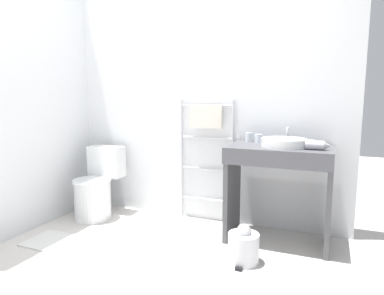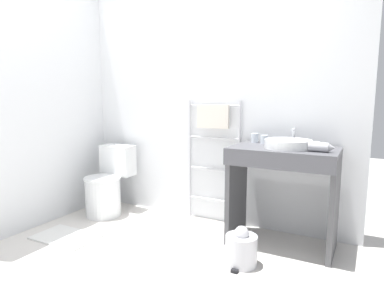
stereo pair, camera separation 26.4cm
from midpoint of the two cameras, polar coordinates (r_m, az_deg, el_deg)
name	(u,v)px [view 2 (the right image)]	position (r m, az deg, el deg)	size (l,w,h in m)	color
ground_plane	(118,281)	(2.51, -9.15, -21.21)	(12.00, 12.00, 0.00)	silver
wall_back	(209,103)	(3.43, 5.06, 7.46)	(2.91, 0.12, 2.36)	silver
wall_side	(49,103)	(3.65, -20.78, 7.01)	(0.12, 2.05, 2.36)	silver
toilet	(107,185)	(3.71, -11.95, -6.23)	(0.38, 0.53, 0.72)	white
towel_radiator	(213,136)	(3.32, 5.85, 1.88)	(0.55, 0.06, 1.20)	silver
vanity_counter	(282,181)	(2.93, 17.38, -5.43)	(0.84, 0.52, 0.83)	#4C4C51
sink_basin	(288,144)	(2.86, 18.29, 0.61)	(0.37, 0.37, 0.07)	white
faucet	(294,134)	(3.05, 18.98, 2.09)	(0.02, 0.10, 0.14)	silver
cup_near_wall	(255,138)	(3.12, 12.83, 1.54)	(0.06, 0.06, 0.08)	silver
cup_near_edge	(264,139)	(3.07, 14.39, 1.31)	(0.06, 0.06, 0.07)	silver
hair_dryer	(320,147)	(2.77, 23.19, 0.09)	(0.19, 0.17, 0.07)	#B7B7BC
trash_bin	(241,249)	(2.68, 11.15, -16.30)	(0.24, 0.27, 0.30)	silver
bath_mat	(66,237)	(3.28, -18.10, -14.02)	(0.56, 0.36, 0.01)	silver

